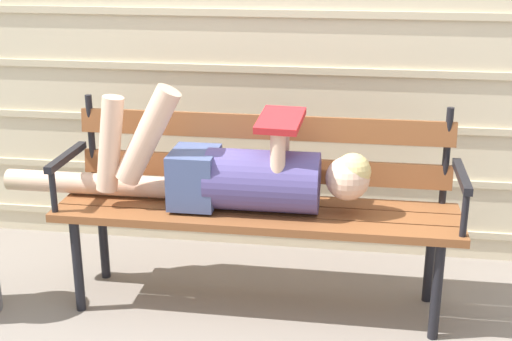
% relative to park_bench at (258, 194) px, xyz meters
% --- Properties ---
extents(ground_plane, '(12.00, 12.00, 0.00)m').
position_rel_park_bench_xyz_m(ground_plane, '(0.00, -0.25, -0.53)').
color(ground_plane, gray).
extents(house_siding, '(4.55, 0.08, 2.24)m').
position_rel_park_bench_xyz_m(house_siding, '(0.00, 0.61, 0.59)').
color(house_siding, beige).
rests_on(house_siding, ground).
extents(park_bench, '(1.78, 0.43, 0.92)m').
position_rel_park_bench_xyz_m(park_bench, '(0.00, 0.00, 0.00)').
color(park_bench, brown).
rests_on(park_bench, ground).
extents(reclining_person, '(1.68, 0.27, 0.56)m').
position_rel_park_bench_xyz_m(reclining_person, '(-0.11, -0.07, 0.11)').
color(reclining_person, '#514784').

